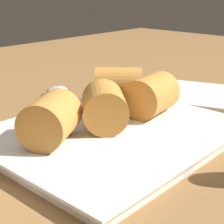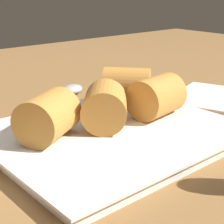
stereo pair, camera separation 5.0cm
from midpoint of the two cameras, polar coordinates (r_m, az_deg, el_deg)
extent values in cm
cube|color=olive|center=(44.48, 0.46, -5.53)|extent=(180.00, 140.00, 2.00)
cube|color=white|center=(43.80, -3.28, -3.68)|extent=(26.45, 22.23, 1.20)
cube|color=white|center=(43.52, -3.30, -2.77)|extent=(27.51, 23.12, 0.30)
cylinder|color=#C68438|center=(39.92, -12.92, -1.20)|extent=(7.98, 7.51, 5.06)
sphere|color=beige|center=(41.95, -11.53, -0.09)|extent=(3.29, 3.29, 3.29)
cylinder|color=#C68438|center=(51.77, -1.82, 3.99)|extent=(7.95, 8.09, 5.06)
sphere|color=#B23D2D|center=(51.69, 0.84, 3.97)|extent=(3.29, 3.29, 3.29)
cylinder|color=#C68438|center=(42.99, -4.51, 0.73)|extent=(7.99, 8.08, 5.06)
sphere|color=#B23D2D|center=(45.26, -4.58, 1.68)|extent=(3.29, 3.29, 3.29)
cylinder|color=#C68438|center=(47.39, 3.01, 2.53)|extent=(6.97, 5.91, 5.06)
sphere|color=#B23D2D|center=(49.38, 4.45, 3.19)|extent=(3.29, 3.29, 3.29)
cylinder|color=#B2B2B7|center=(53.43, -15.81, -0.51)|extent=(10.53, 5.55, 0.50)
ellipsoid|color=#B2B2B7|center=(62.35, -10.69, 3.17)|extent=(5.26, 4.81, 1.47)
cube|color=silver|center=(61.89, 10.78, 2.62)|extent=(16.64, 15.36, 0.60)
camera|label=1|loc=(0.03, -93.35, -1.17)|focal=60.00mm
camera|label=2|loc=(0.03, 86.65, 1.17)|focal=60.00mm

